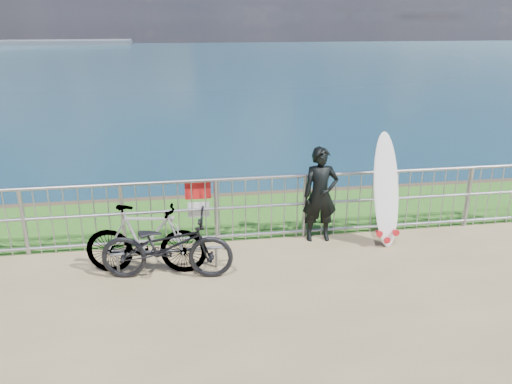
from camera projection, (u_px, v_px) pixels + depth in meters
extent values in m
plane|color=#28611A|center=(238.00, 215.00, 9.49)|extent=(120.00, 120.00, 0.00)
cube|color=brown|center=(233.00, 297.00, 11.44)|extent=(120.00, 0.30, 5.00)
plane|color=navy|center=(181.00, 66.00, 92.49)|extent=(260.00, 260.00, 0.00)
cube|color=#565E68|center=(18.00, 43.00, 157.57)|extent=(70.00, 12.00, 1.50)
cylinder|color=#92959A|center=(246.00, 178.00, 8.10)|extent=(10.00, 0.06, 0.06)
cylinder|color=#92959A|center=(246.00, 207.00, 8.27)|extent=(10.00, 0.05, 0.05)
cylinder|color=#92959A|center=(246.00, 235.00, 8.44)|extent=(10.00, 0.05, 0.05)
cylinder|color=#92959A|center=(24.00, 223.00, 7.77)|extent=(0.06, 0.06, 1.10)
cylinder|color=#92959A|center=(123.00, 217.00, 7.99)|extent=(0.06, 0.06, 1.10)
cylinder|color=#92959A|center=(216.00, 212.00, 8.21)|extent=(0.06, 0.06, 1.10)
cylinder|color=#92959A|center=(305.00, 207.00, 8.43)|extent=(0.06, 0.06, 1.10)
cylinder|color=#92959A|center=(389.00, 202.00, 8.65)|extent=(0.06, 0.06, 1.10)
cylinder|color=#92959A|center=(468.00, 197.00, 8.87)|extent=(0.06, 0.06, 1.10)
cube|color=red|center=(198.00, 190.00, 8.10)|extent=(0.42, 0.02, 0.30)
cube|color=white|center=(198.00, 190.00, 8.10)|extent=(0.38, 0.01, 0.08)
cube|color=white|center=(199.00, 210.00, 8.22)|extent=(0.36, 0.02, 0.26)
imported|color=black|center=(320.00, 195.00, 8.24)|extent=(0.61, 0.41, 1.61)
ellipsoid|color=white|center=(386.00, 190.00, 8.05)|extent=(0.59, 0.54, 1.88)
cone|color=red|center=(377.00, 232.00, 8.14)|extent=(0.11, 0.20, 0.11)
cone|color=red|center=(394.00, 231.00, 8.19)|extent=(0.11, 0.20, 0.11)
cone|color=red|center=(385.00, 238.00, 8.21)|extent=(0.11, 0.20, 0.11)
imported|color=black|center=(167.00, 246.00, 7.11)|extent=(1.96, 0.91, 0.99)
imported|color=black|center=(146.00, 239.00, 7.23)|extent=(1.83, 0.78, 1.06)
cylinder|color=#92959A|center=(167.00, 251.00, 7.35)|extent=(1.64, 0.05, 0.05)
cylinder|color=#92959A|center=(118.00, 264.00, 7.30)|extent=(0.04, 0.04, 0.32)
cylinder|color=#92959A|center=(216.00, 257.00, 7.51)|extent=(0.04, 0.04, 0.32)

